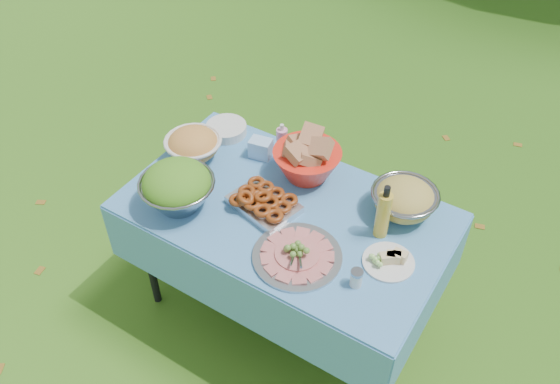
{
  "coord_description": "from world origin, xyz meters",
  "views": [
    {
      "loc": [
        0.99,
        -1.61,
        2.66
      ],
      "look_at": [
        -0.03,
        0.0,
        0.86
      ],
      "focal_mm": 38.0,
      "sensor_mm": 36.0,
      "label": 1
    }
  ],
  "objects_px": {
    "picnic_table": "(285,263)",
    "bread_bowl": "(307,157)",
    "plate_stack": "(226,129)",
    "charcuterie_platter": "(297,250)",
    "salad_bowl": "(177,187)",
    "pasta_bowl_steel": "(405,199)",
    "oil_bottle": "(384,211)"
  },
  "relations": [
    {
      "from": "salad_bowl",
      "to": "plate_stack",
      "type": "relative_size",
      "value": 1.6
    },
    {
      "from": "charcuterie_platter",
      "to": "pasta_bowl_steel",
      "type": "bearing_deg",
      "value": 61.73
    },
    {
      "from": "plate_stack",
      "to": "oil_bottle",
      "type": "height_order",
      "value": "oil_bottle"
    },
    {
      "from": "picnic_table",
      "to": "plate_stack",
      "type": "xyz_separation_m",
      "value": [
        -0.56,
        0.31,
        0.41
      ]
    },
    {
      "from": "picnic_table",
      "to": "salad_bowl",
      "type": "distance_m",
      "value": 0.69
    },
    {
      "from": "salad_bowl",
      "to": "charcuterie_platter",
      "type": "distance_m",
      "value": 0.62
    },
    {
      "from": "charcuterie_platter",
      "to": "oil_bottle",
      "type": "distance_m",
      "value": 0.4
    },
    {
      "from": "plate_stack",
      "to": "pasta_bowl_steel",
      "type": "distance_m",
      "value": 1.01
    },
    {
      "from": "picnic_table",
      "to": "pasta_bowl_steel",
      "type": "distance_m",
      "value": 0.7
    },
    {
      "from": "salad_bowl",
      "to": "picnic_table",
      "type": "bearing_deg",
      "value": 28.38
    },
    {
      "from": "bread_bowl",
      "to": "charcuterie_platter",
      "type": "relative_size",
      "value": 0.86
    },
    {
      "from": "oil_bottle",
      "to": "bread_bowl",
      "type": "bearing_deg",
      "value": 160.76
    },
    {
      "from": "plate_stack",
      "to": "charcuterie_platter",
      "type": "relative_size",
      "value": 0.56
    },
    {
      "from": "picnic_table",
      "to": "pasta_bowl_steel",
      "type": "xyz_separation_m",
      "value": [
        0.45,
        0.27,
        0.46
      ]
    },
    {
      "from": "plate_stack",
      "to": "salad_bowl",
      "type": "bearing_deg",
      "value": -76.27
    },
    {
      "from": "salad_bowl",
      "to": "bread_bowl",
      "type": "xyz_separation_m",
      "value": [
        0.39,
        0.49,
        -0.0
      ]
    },
    {
      "from": "plate_stack",
      "to": "oil_bottle",
      "type": "relative_size",
      "value": 0.76
    },
    {
      "from": "picnic_table",
      "to": "salad_bowl",
      "type": "height_order",
      "value": "salad_bowl"
    },
    {
      "from": "charcuterie_platter",
      "to": "oil_bottle",
      "type": "bearing_deg",
      "value": 52.68
    },
    {
      "from": "salad_bowl",
      "to": "plate_stack",
      "type": "bearing_deg",
      "value": 103.73
    },
    {
      "from": "pasta_bowl_steel",
      "to": "oil_bottle",
      "type": "xyz_separation_m",
      "value": [
        -0.03,
        -0.18,
        0.06
      ]
    },
    {
      "from": "picnic_table",
      "to": "charcuterie_platter",
      "type": "height_order",
      "value": "charcuterie_platter"
    },
    {
      "from": "salad_bowl",
      "to": "pasta_bowl_steel",
      "type": "xyz_separation_m",
      "value": [
        0.88,
        0.5,
        -0.03
      ]
    },
    {
      "from": "picnic_table",
      "to": "charcuterie_platter",
      "type": "relative_size",
      "value": 3.85
    },
    {
      "from": "picnic_table",
      "to": "oil_bottle",
      "type": "xyz_separation_m",
      "value": [
        0.42,
        0.09,
        0.52
      ]
    },
    {
      "from": "bread_bowl",
      "to": "pasta_bowl_steel",
      "type": "xyz_separation_m",
      "value": [
        0.49,
        0.01,
        -0.03
      ]
    },
    {
      "from": "salad_bowl",
      "to": "bread_bowl",
      "type": "height_order",
      "value": "salad_bowl"
    },
    {
      "from": "plate_stack",
      "to": "charcuterie_platter",
      "type": "distance_m",
      "value": 0.92
    },
    {
      "from": "picnic_table",
      "to": "bread_bowl",
      "type": "distance_m",
      "value": 0.55
    },
    {
      "from": "pasta_bowl_steel",
      "to": "oil_bottle",
      "type": "relative_size",
      "value": 1.08
    },
    {
      "from": "salad_bowl",
      "to": "bread_bowl",
      "type": "bearing_deg",
      "value": 51.66
    },
    {
      "from": "bread_bowl",
      "to": "oil_bottle",
      "type": "height_order",
      "value": "oil_bottle"
    }
  ]
}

